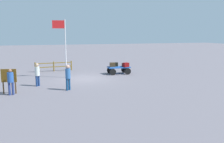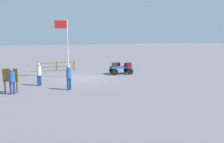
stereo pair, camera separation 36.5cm
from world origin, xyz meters
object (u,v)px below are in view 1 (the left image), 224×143
flagpole (64,42)px  suitcase_navy (112,65)px  signboard (9,78)px  suitcase_maroon (126,65)px  worker_supervisor (11,80)px  worker_lead (68,75)px  luggage_cart (119,69)px  worker_trailing (37,73)px  suitcase_tan (125,65)px  suitcase_olive (115,64)px

flagpole → suitcase_navy: bearing=-173.3°
suitcase_navy → signboard: 9.69m
suitcase_maroon → worker_supervisor: bearing=27.6°
worker_lead → flagpole: bearing=-93.6°
worker_supervisor → luggage_cart: bearing=-149.2°
suitcase_navy → suitcase_maroon: bearing=160.3°
suitcase_maroon → signboard: size_ratio=0.37×
worker_supervisor → flagpole: bearing=-128.2°
suitcase_navy → worker_trailing: (6.64, 3.22, 0.07)m
worker_lead → worker_supervisor: size_ratio=1.06×
worker_lead → signboard: worker_lead is taller
suitcase_navy → suitcase_maroon: size_ratio=0.83×
luggage_cart → worker_lead: bearing=43.6°
suitcase_maroon → worker_trailing: bearing=19.7°
suitcase_navy → worker_supervisor: bearing=33.0°
worker_supervisor → signboard: bearing=-72.4°
worker_lead → worker_trailing: size_ratio=1.04×
worker_trailing → flagpole: flagpole is taller
signboard → suitcase_navy: bearing=-149.4°
suitcase_maroon → flagpole: (5.60, 0.10, 2.13)m
flagpole → luggage_cart: bearing=-175.2°
suitcase_tan → suitcase_maroon: (0.03, 0.42, 0.05)m
flagpole → suitcase_olive: bearing=-170.9°
worker_lead → flagpole: flagpole is taller
suitcase_olive → suitcase_navy: bearing=39.9°
worker_trailing → suitcase_tan: bearing=-157.6°
worker_trailing → suitcase_navy: bearing=-154.1°
worker_lead → signboard: bearing=-3.2°
flagpole → signboard: 6.22m
worker_trailing → suitcase_olive: bearing=-153.5°
suitcase_tan → suitcase_maroon: size_ratio=0.77×
luggage_cart → worker_trailing: (7.21, 3.13, 0.47)m
suitcase_maroon → worker_supervisor: size_ratio=0.35×
luggage_cart → suitcase_maroon: size_ratio=3.62×
worker_lead → suitcase_maroon: bearing=-141.4°
worker_supervisor → flagpole: (-3.79, -4.82, 2.05)m
suitcase_maroon → worker_lead: (5.89, 4.71, 0.13)m
worker_supervisor → suitcase_maroon: bearing=-152.4°
suitcase_tan → worker_lead: 7.84m
worker_lead → suitcase_tan: bearing=-139.1°
worker_lead → worker_supervisor: (3.50, 0.21, -0.05)m
luggage_cart → suitcase_olive: size_ratio=3.21×
luggage_cart → suitcase_navy: bearing=-9.5°
suitcase_tan → worker_supervisor: worker_supervisor is taller
luggage_cart → suitcase_tan: suitcase_tan is taller
worker_lead → signboard: 3.63m
flagpole → suitcase_maroon: bearing=-179.0°
suitcase_maroon → signboard: signboard is taller
suitcase_olive → signboard: signboard is taller
luggage_cart → worker_trailing: 7.87m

